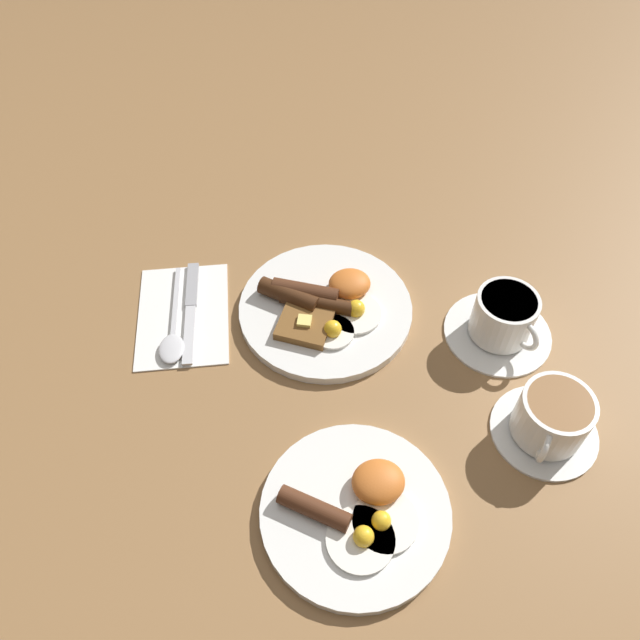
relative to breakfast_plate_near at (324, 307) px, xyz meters
The scene contains 8 objects.
ground_plane 0.01m from the breakfast_plate_near, behind, with size 3.00×3.00×0.00m, color olive.
breakfast_plate_near is the anchor object (origin of this frame).
breakfast_plate_far 0.32m from the breakfast_plate_near, 86.21° to the left, with size 0.23×0.23×0.04m.
teacup_near 0.26m from the breakfast_plate_near, 159.92° to the left, with size 0.16×0.16×0.08m.
teacup_far 0.36m from the breakfast_plate_near, 133.82° to the left, with size 0.14×0.14×0.08m.
napkin 0.22m from the breakfast_plate_near, ahead, with size 0.14×0.20×0.01m, color white.
knife 0.21m from the breakfast_plate_near, 13.04° to the right, with size 0.04×0.20×0.01m.
spoon 0.23m from the breakfast_plate_near, ahead, with size 0.04×0.19×0.01m.
Camera 1 is at (0.12, 0.59, 0.74)m, focal length 35.00 mm.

